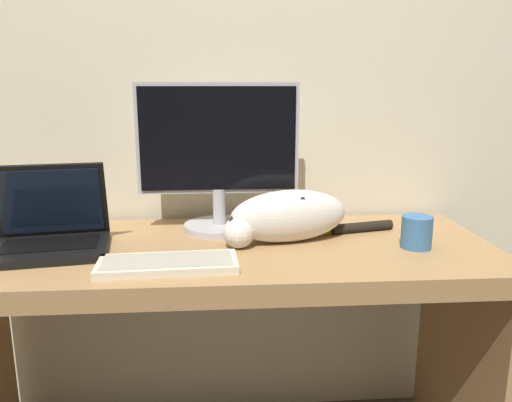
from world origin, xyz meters
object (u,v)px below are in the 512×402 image
object	(u,v)px
monitor	(219,156)
laptop	(50,234)
cat	(287,216)
coffee_mug	(417,232)
external_keyboard	(168,264)

from	to	relation	value
monitor	laptop	bearing A→B (deg)	-159.68
cat	coffee_mug	size ratio (longest dim) A/B	5.90
external_keyboard	coffee_mug	size ratio (longest dim) A/B	3.90
coffee_mug	monitor	bearing A→B (deg)	157.85
cat	coffee_mug	xyz separation A→B (m)	(0.36, -0.09, -0.03)
laptop	external_keyboard	distance (m)	0.39
monitor	laptop	distance (m)	0.55
monitor	laptop	size ratio (longest dim) A/B	1.46
external_keyboard	cat	xyz separation A→B (m)	(0.34, 0.20, 0.07)
monitor	cat	size ratio (longest dim) A/B	0.93
external_keyboard	laptop	bearing A→B (deg)	151.23
cat	coffee_mug	distance (m)	0.38
external_keyboard	cat	bearing A→B (deg)	27.75
monitor	coffee_mug	distance (m)	0.64
external_keyboard	coffee_mug	xyz separation A→B (m)	(0.70, 0.11, 0.04)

